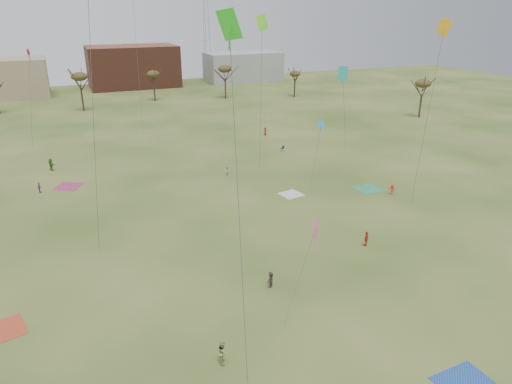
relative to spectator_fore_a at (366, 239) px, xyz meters
name	(u,v)px	position (x,y,z in m)	size (l,w,h in m)	color
ground	(312,303)	(-9.97, -6.62, -0.80)	(260.00, 260.00, 0.00)	#2D4A17
spectator_fore_a	(366,239)	(0.00, 0.00, 0.00)	(0.94, 0.39, 1.60)	red
spectator_fore_b	(223,352)	(-19.04, -10.32, 0.06)	(0.84, 0.66, 1.73)	tan
spectator_fore_c	(271,279)	(-12.11, -3.02, -0.09)	(1.32, 0.42, 1.42)	brown
flyer_mid_b	(392,189)	(11.33, 10.38, 0.01)	(1.05, 0.60, 1.62)	#DF4129
spectator_mid_d	(39,188)	(-30.99, 28.90, -0.07)	(0.86, 0.36, 1.47)	#A846A1
spectator_mid_e	(227,171)	(-5.91, 25.77, -0.08)	(0.70, 0.55, 1.44)	silver
flyer_far_a	(51,164)	(-29.45, 38.10, 0.11)	(1.70, 0.54, 1.83)	#377C29
flyer_far_b	(265,131)	(8.37, 44.44, -0.03)	(0.75, 0.49, 1.54)	#A61C27
blanket_red	(3,330)	(-33.34, -0.61, -0.80)	(3.01, 3.01, 0.03)	#C74627
blanket_cream	(291,194)	(-0.72, 15.53, -0.80)	(2.65, 2.65, 0.03)	silver
blanket_plum	(69,186)	(-27.44, 29.93, -0.80)	(3.20, 3.20, 0.03)	#AC3460
blanket_olive	(368,189)	(9.70, 13.23, -0.80)	(3.33, 3.33, 0.03)	#35935D
camp_chair_right	(282,149)	(6.82, 33.80, -0.54)	(0.63, 0.60, 0.87)	#141437
kites_aloft	(152,22)	(-14.98, 26.59, 20.31)	(61.35, 72.01, 27.76)	red
tree_line	(126,83)	(-12.82, 72.50, 6.29)	(117.44, 49.32, 8.91)	#3A2B1E
building_brick	(133,66)	(-4.97, 113.38, 5.20)	(26.00, 16.00, 12.00)	brown
building_grey	(243,67)	(30.03, 111.38, 3.70)	(24.00, 12.00, 9.00)	gray
radio_tower	(206,19)	(20.03, 118.38, 18.41)	(1.51, 1.72, 41.00)	#9EA3A8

